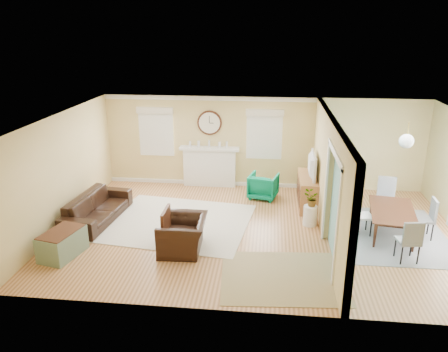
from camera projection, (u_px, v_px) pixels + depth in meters
The scene contains 27 objects.
floor at pixel (257, 231), 9.97m from camera, with size 9.00×9.00×0.00m, color #93592E.
wall_back at pixel (262, 143), 12.36m from camera, with size 9.00×0.02×2.60m, color tan.
wall_front at pixel (252, 241), 6.72m from camera, with size 9.00×0.02×2.60m, color tan.
wall_left at pixel (62, 170), 10.00m from camera, with size 0.02×6.00×2.60m, color tan.
ceiling at pixel (260, 119), 9.12m from camera, with size 9.00×6.00×0.02m, color white.
partition at pixel (328, 173), 9.63m from camera, with size 0.17×6.00×2.60m.
fireplace at pixel (210, 166), 12.63m from camera, with size 1.70×0.30×1.17m.
wall_clock at pixel (210, 123), 12.30m from camera, with size 0.70×0.07×0.70m.
window_left at pixel (156, 128), 12.51m from camera, with size 1.05×0.13×1.42m.
window_right at pixel (264, 131), 12.20m from camera, with size 1.05×0.13×1.42m.
pendant at pixel (406, 141), 8.94m from camera, with size 0.30×0.30×0.55m.
rug_cream at pixel (178, 222), 10.39m from camera, with size 3.28×2.85×0.02m, color beige.
rug_jute at pixel (283, 277), 8.14m from camera, with size 2.28×1.86×0.01m, color tan.
rug_grey at pixel (391, 234), 9.82m from camera, with size 2.34×2.92×0.01m, color gray.
sofa at pixel (97, 208), 10.41m from camera, with size 2.21×0.87×0.65m, color black.
eames_chair at pixel (183, 235), 9.02m from camera, with size 1.08×0.95×0.70m, color black.
green_chair at pixel (263, 186), 11.80m from camera, with size 0.72×0.74×0.67m, color #046230.
trunk at pixel (62, 243), 8.82m from camera, with size 0.77×1.04×0.54m.
credenza at pixel (308, 191), 11.26m from camera, with size 0.50×1.46×0.80m.
tv at pixel (309, 165), 11.03m from camera, with size 1.06×0.14×0.61m, color black.
garden_stool at pixel (310, 216), 10.20m from camera, with size 0.32×0.32×0.48m, color white.
potted_plant at pixel (311, 199), 10.06m from camera, with size 0.34×0.29×0.38m, color #337F33.
dining_table at pixel (393, 222), 9.72m from camera, with size 1.67×0.93×0.59m, color #4B2515.
dining_chair_n at pixel (386, 194), 10.59m from camera, with size 0.49×0.49×0.96m.
dining_chair_s at pixel (409, 236), 8.54m from camera, with size 0.45×0.45×0.91m.
dining_chair_w at pixel (363, 212), 9.68m from camera, with size 0.44×0.44×0.92m.
dining_chair_e at pixel (424, 215), 9.50m from camera, with size 0.43×0.43×0.92m.
Camera 1 is at (0.21, -9.04, 4.44)m, focal length 35.00 mm.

